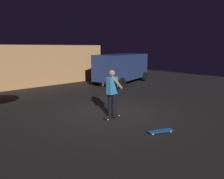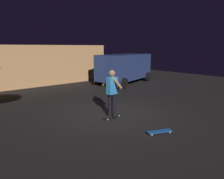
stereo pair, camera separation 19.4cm
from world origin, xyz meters
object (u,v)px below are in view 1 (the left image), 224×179
Objects in this scene: parked_van at (122,67)px; skateboard_spare at (161,131)px; skateboard_ridden at (112,116)px; skater at (112,90)px.

skateboard_spare is (-5.45, -7.20, -1.11)m from parked_van.
skater is at bearing -90.00° from skateboard_ridden.
skateboard_ridden is at bearing 94.47° from skateboard_spare.
parked_van is 2.96× the size of skater.
parked_van is 6.23× the size of skateboard_ridden.
parked_van is 6.20× the size of skateboard_spare.
parked_van is at bearing 42.78° from skateboard_ridden.
skateboard_ridden is at bearing -137.22° from parked_van.
skateboard_spare is at bearing -127.14° from parked_van.
skateboard_spare is at bearing -85.53° from skater.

